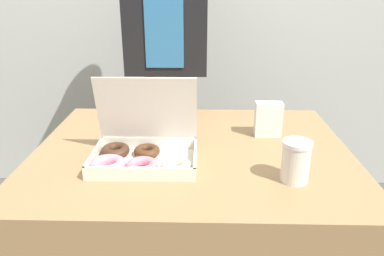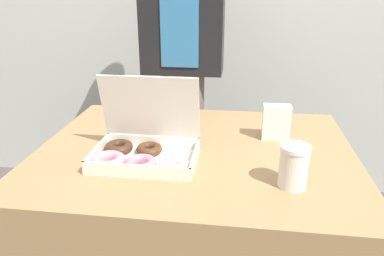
% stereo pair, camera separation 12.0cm
% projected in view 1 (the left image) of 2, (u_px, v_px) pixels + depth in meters
% --- Properties ---
extents(table, '(1.13, 0.89, 0.77)m').
position_uv_depth(table, '(192.00, 237.00, 1.49)').
color(table, '#99754C').
rests_on(table, ground_plane).
extents(donut_box, '(0.35, 0.25, 0.28)m').
position_uv_depth(donut_box, '(139.00, 151.00, 1.23)').
color(donut_box, silver).
rests_on(donut_box, table).
extents(coffee_cup, '(0.09, 0.09, 0.13)m').
position_uv_depth(coffee_cup, '(296.00, 161.00, 1.11)').
color(coffee_cup, silver).
rests_on(coffee_cup, table).
extents(napkin_holder, '(0.10, 0.05, 0.13)m').
position_uv_depth(napkin_holder, '(268.00, 119.00, 1.45)').
color(napkin_holder, silver).
rests_on(napkin_holder, table).
extents(person_customer, '(0.40, 0.23, 1.72)m').
position_uv_depth(person_customer, '(167.00, 62.00, 1.87)').
color(person_customer, '#665B51').
rests_on(person_customer, ground_plane).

